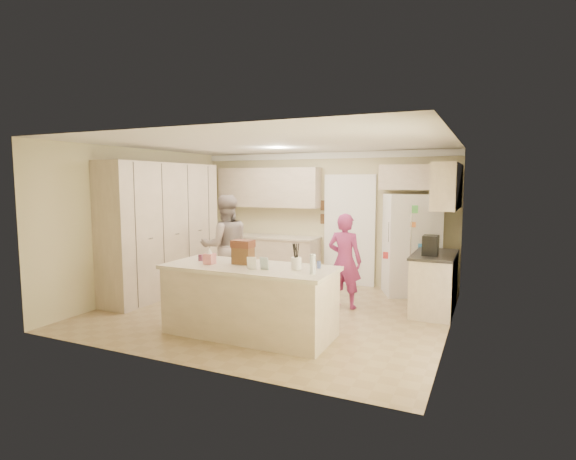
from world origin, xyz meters
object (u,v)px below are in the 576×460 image
at_px(utensil_crock, 296,263).
at_px(teen_boy, 226,246).
at_px(refrigerator, 411,245).
at_px(teen_girl, 345,261).
at_px(island_base, 250,302).
at_px(tissue_box, 210,259).
at_px(coffee_maker, 431,245).
at_px(dollhouse_body, 243,256).

relative_size(utensil_crock, teen_boy, 0.08).
distance_m(refrigerator, teen_boy, 3.30).
relative_size(teen_boy, teen_girl, 1.18).
relative_size(island_base, utensil_crock, 14.67).
bearing_deg(teen_boy, tissue_box, 74.32).
bearing_deg(coffee_maker, dollhouse_body, -140.71).
relative_size(tissue_box, teen_boy, 0.08).
bearing_deg(utensil_crock, teen_boy, 142.78).
xyz_separation_m(dollhouse_body, teen_girl, (0.91, 1.66, -0.27)).
distance_m(refrigerator, utensil_crock, 3.17).
height_order(coffee_maker, island_base, coffee_maker).
height_order(tissue_box, teen_boy, teen_boy).
distance_m(coffee_maker, teen_boy, 3.43).
height_order(island_base, utensil_crock, utensil_crock).
relative_size(refrigerator, island_base, 0.82).
xyz_separation_m(utensil_crock, teen_girl, (0.11, 1.71, -0.24)).
bearing_deg(dollhouse_body, tissue_box, -153.43).
bearing_deg(tissue_box, teen_girl, 54.96).
bearing_deg(island_base, refrigerator, 62.92).
distance_m(island_base, utensil_crock, 0.86).
relative_size(refrigerator, dollhouse_body, 6.92).
relative_size(refrigerator, teen_boy, 1.00).
height_order(refrigerator, coffee_maker, refrigerator).
relative_size(coffee_maker, dollhouse_body, 1.15).
xyz_separation_m(island_base, dollhouse_body, (-0.15, 0.10, 0.60)).
relative_size(dollhouse_body, teen_girl, 0.17).
xyz_separation_m(dollhouse_body, teen_boy, (-1.22, 1.48, -0.14)).
xyz_separation_m(utensil_crock, dollhouse_body, (-0.80, 0.05, 0.04)).
distance_m(coffee_maker, teen_girl, 1.34).
bearing_deg(utensil_crock, teen_girl, 86.49).
bearing_deg(teen_girl, teen_boy, 7.52).
xyz_separation_m(refrigerator, coffee_maker, (0.47, -1.18, 0.17)).
height_order(utensil_crock, teen_girl, teen_girl).
xyz_separation_m(coffee_maker, dollhouse_body, (-2.20, -1.80, -0.03)).
bearing_deg(teen_boy, utensil_crock, 101.22).
xyz_separation_m(island_base, teen_boy, (-1.37, 1.58, 0.46)).
distance_m(utensil_crock, teen_girl, 1.73).
relative_size(refrigerator, tissue_box, 12.86).
bearing_deg(teen_girl, refrigerator, -119.18).
xyz_separation_m(utensil_crock, tissue_box, (-1.20, -0.15, -0.00)).
relative_size(utensil_crock, tissue_box, 1.07).
distance_m(utensil_crock, dollhouse_body, 0.80).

